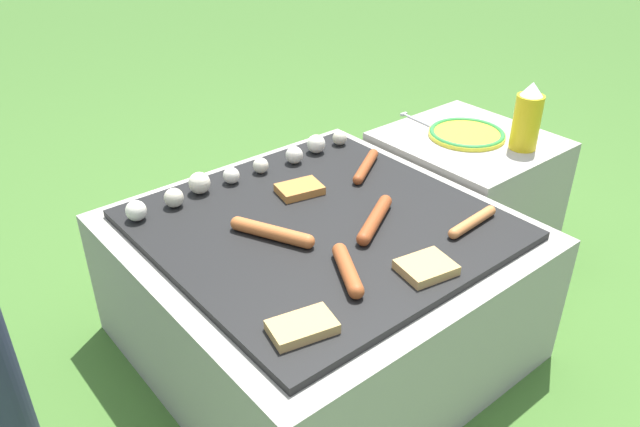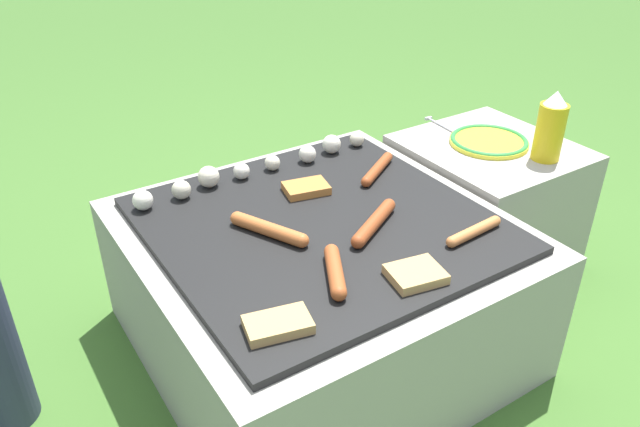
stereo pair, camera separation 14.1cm
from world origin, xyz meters
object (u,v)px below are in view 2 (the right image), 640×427
at_px(sausage_front_center, 335,271).
at_px(plate_colorful, 489,141).
at_px(condiment_bottle, 550,128).
at_px(fork_utensil, 444,127).

xyz_separation_m(sausage_front_center, plate_colorful, (0.73, 0.29, -0.01)).
distance_m(plate_colorful, condiment_bottle, 0.18).
xyz_separation_m(sausage_front_center, condiment_bottle, (0.79, 0.14, 0.08)).
height_order(plate_colorful, fork_utensil, plate_colorful).
relative_size(plate_colorful, fork_utensil, 1.22).
height_order(plate_colorful, condiment_bottle, condiment_bottle).
bearing_deg(sausage_front_center, condiment_bottle, 10.02).
bearing_deg(plate_colorful, condiment_bottle, -69.85).
xyz_separation_m(condiment_bottle, fork_utensil, (-0.08, 0.31, -0.09)).
bearing_deg(sausage_front_center, fork_utensil, 32.61).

